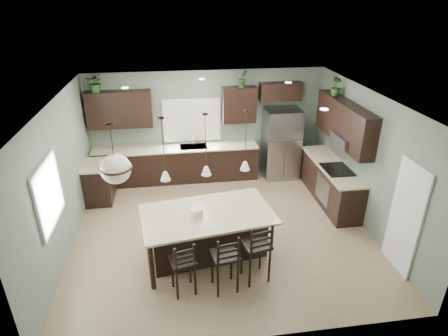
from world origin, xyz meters
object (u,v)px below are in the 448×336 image
(plant_back_left, at_px, (95,82))
(kitchen_island, at_px, (208,234))
(serving_dish, at_px, (196,212))
(bar_stool_left, at_px, (183,266))
(refrigerator, at_px, (281,143))
(bar_stool_center, at_px, (225,261))
(bar_stool_right, at_px, (256,250))

(plant_back_left, bearing_deg, kitchen_island, -55.87)
(serving_dish, bearing_deg, bar_stool_left, -109.01)
(refrigerator, xyz_separation_m, kitchen_island, (-2.27, -3.11, -0.46))
(refrigerator, xyz_separation_m, plant_back_left, (-4.52, 0.20, 1.70))
(serving_dish, relative_size, bar_stool_center, 0.21)
(bar_stool_right, bearing_deg, bar_stool_left, 174.31)
(kitchen_island, xyz_separation_m, bar_stool_center, (0.19, -0.92, 0.10))
(serving_dish, bearing_deg, refrigerator, 51.87)
(bar_stool_right, bearing_deg, plant_back_left, 114.26)
(refrigerator, distance_m, bar_stool_left, 4.88)
(kitchen_island, distance_m, bar_stool_right, 1.06)
(refrigerator, xyz_separation_m, bar_stool_left, (-2.76, -4.00, -0.41))
(kitchen_island, xyz_separation_m, bar_stool_right, (0.74, -0.75, 0.13))
(bar_stool_center, bearing_deg, kitchen_island, 92.35)
(kitchen_island, height_order, plant_back_left, plant_back_left)
(refrigerator, bearing_deg, serving_dish, -128.13)
(bar_stool_left, xyz_separation_m, bar_stool_center, (0.68, -0.03, 0.05))
(serving_dish, distance_m, bar_stool_right, 1.25)
(bar_stool_center, bearing_deg, bar_stool_left, 168.44)
(refrigerator, distance_m, bar_stool_right, 4.17)
(refrigerator, bearing_deg, bar_stool_center, -117.32)
(kitchen_island, height_order, bar_stool_left, bar_stool_left)
(serving_dish, height_order, bar_stool_right, bar_stool_right)
(kitchen_island, distance_m, bar_stool_center, 0.94)
(bar_stool_center, distance_m, plant_back_left, 5.30)
(kitchen_island, xyz_separation_m, bar_stool_left, (-0.49, -0.89, 0.05))
(bar_stool_left, bearing_deg, refrigerator, 42.39)
(bar_stool_right, bearing_deg, bar_stool_center, -175.42)
(bar_stool_right, height_order, plant_back_left, plant_back_left)
(kitchen_island, height_order, bar_stool_center, bar_stool_center)
(bar_stool_left, bearing_deg, serving_dish, 58.00)
(serving_dish, relative_size, plant_back_left, 0.52)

